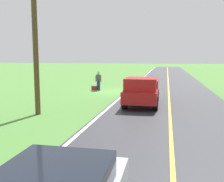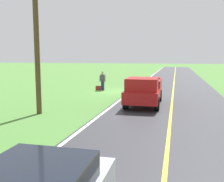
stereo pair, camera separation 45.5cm
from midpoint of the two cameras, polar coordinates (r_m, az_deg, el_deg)
ground_plane at (r=22.95m, az=-0.33°, el=-0.13°), size 200.00×200.00×0.00m
road_surface at (r=22.43m, az=11.90°, el=-0.46°), size 7.62×120.00×0.00m
lane_edge_line at (r=22.72m, az=2.71°, el=-0.20°), size 0.16×117.60×0.00m
lane_centre_line at (r=22.43m, az=11.90°, el=-0.46°), size 0.14×117.60×0.00m
hitchhiker_walking at (r=23.76m, az=-3.54°, el=2.50°), size 0.62×0.53×1.75m
suitcase_carried at (r=23.91m, az=-4.54°, el=0.65°), size 0.47×0.23×0.41m
pickup_truck_passing at (r=16.46m, az=5.85°, el=0.18°), size 2.17×5.43×1.82m
utility_pole_roadside at (r=14.28m, az=-17.58°, el=11.83°), size 0.28×0.28×8.43m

